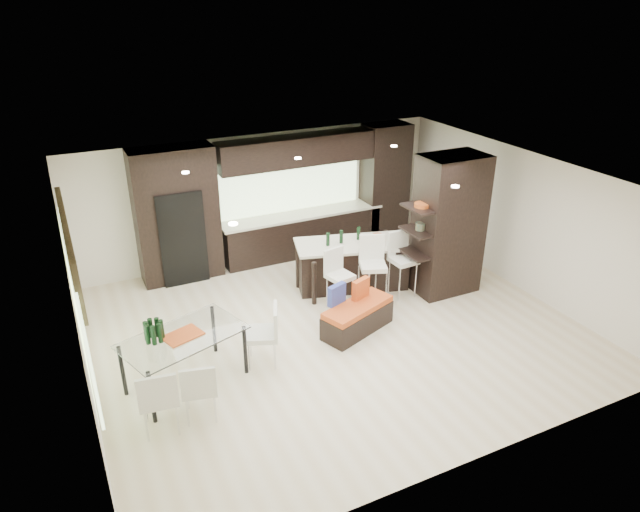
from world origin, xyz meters
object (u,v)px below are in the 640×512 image
stool_left (340,287)px  chair_end (262,338)px  chair_near (200,390)px  chair_far (159,400)px  kitchen_island (352,264)px  bench (357,318)px  floor_vase (432,265)px  dining_table (186,360)px  stool_mid (372,278)px  stool_right (403,271)px

stool_left → chair_end: stool_left is taller
chair_near → chair_far: bearing=-164.4°
stool_left → chair_end: (-1.86, -0.94, -0.02)m
kitchen_island → bench: kitchen_island is taller
floor_vase → chair_end: floor_vase is taller
bench → chair_far: 3.69m
floor_vase → dining_table: bearing=-170.8°
stool_mid → chair_end: (-2.53, -0.91, -0.07)m
floor_vase → dining_table: (-4.99, -0.80, -0.15)m
kitchen_island → chair_near: 4.51m
stool_left → chair_near: bearing=-162.4°
stool_left → stool_mid: (0.67, -0.02, 0.05)m
stool_mid → chair_end: bearing=-138.7°
stool_mid → dining_table: stool_mid is taller
kitchen_island → bench: bearing=-99.2°
bench → chair_far: (-3.55, -1.00, 0.21)m
stool_mid → chair_far: size_ratio=1.13×
bench → stool_left: bearing=65.7°
dining_table → chair_near: (0.00, -0.80, 0.01)m
kitchen_island → stool_left: (-0.67, -0.78, 0.02)m
kitchen_island → stool_mid: stool_mid is taller
stool_left → floor_vase: bearing=-15.9°
stool_mid → dining_table: 3.85m
dining_table → stool_right: bearing=-7.1°
stool_left → chair_far: stool_left is taller
bench → chair_end: size_ratio=1.46×
stool_mid → floor_vase: bearing=16.4°
stool_right → dining_table: (-4.41, -0.92, -0.10)m
stool_right → dining_table: size_ratio=0.59×
kitchen_island → stool_right: stool_right is taller
kitchen_island → chair_end: (-2.53, -1.72, 0.01)m
chair_near → chair_far: (-0.54, -0.02, 0.03)m
chair_end → chair_near: bearing=145.6°
chair_end → chair_far: bearing=137.0°
bench → chair_far: chair_far is taller
floor_vase → chair_end: bearing=-168.0°
stool_right → dining_table: 4.50m
kitchen_island → stool_left: size_ratio=2.29×
stool_right → chair_far: 5.25m
stool_mid → chair_end: size_ratio=1.15×
stool_right → floor_vase: 0.60m
floor_vase → chair_far: (-5.53, -1.63, -0.10)m
stool_mid → chair_end: stool_mid is taller
stool_right → chair_near: (-4.41, -1.72, -0.08)m
stool_left → stool_mid: size_ratio=0.90×
stool_left → chair_near: (-3.06, -1.74, -0.05)m
stool_mid → floor_vase: size_ratio=0.93×
dining_table → chair_far: 0.99m
kitchen_island → stool_left: stool_left is taller
dining_table → stool_mid: bearing=-5.1°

